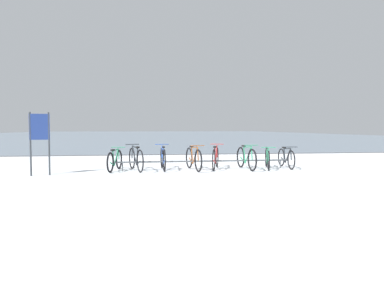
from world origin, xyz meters
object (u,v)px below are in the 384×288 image
at_px(bicycle_1, 136,159).
at_px(bicycle_6, 267,159).
at_px(bicycle_7, 286,158).
at_px(info_sign, 40,133).
at_px(bicycle_3, 194,159).
at_px(bicycle_5, 246,158).
at_px(bicycle_0, 115,160).
at_px(bicycle_2, 163,158).
at_px(bicycle_4, 216,158).

bearing_deg(bicycle_1, bicycle_6, -0.78).
relative_size(bicycle_7, info_sign, 0.88).
height_order(bicycle_3, bicycle_7, bicycle_3).
xyz_separation_m(bicycle_1, bicycle_7, (5.13, 0.08, -0.04)).
distance_m(bicycle_3, bicycle_5, 1.77).
relative_size(bicycle_5, bicycle_6, 1.07).
relative_size(bicycle_0, bicycle_3, 0.91).
bearing_deg(bicycle_5, bicycle_3, 178.60).
distance_m(bicycle_2, bicycle_7, 4.25).
bearing_deg(bicycle_3, bicycle_2, 170.35).
distance_m(bicycle_3, bicycle_4, 0.78).
bearing_deg(bicycle_2, bicycle_5, -4.39).
bearing_deg(bicycle_1, bicycle_5, -1.77).
xyz_separation_m(bicycle_4, info_sign, (-5.36, -0.83, 0.86)).
bearing_deg(bicycle_5, info_sign, -174.29).
xyz_separation_m(bicycle_2, bicycle_4, (1.76, -0.01, -0.00)).
relative_size(bicycle_4, bicycle_6, 0.98).
distance_m(bicycle_0, bicycle_7, 5.80).
bearing_deg(bicycle_5, bicycle_4, 168.80).
bearing_deg(bicycle_4, bicycle_0, -179.94).
bearing_deg(bicycle_3, bicycle_5, -1.40).
distance_m(bicycle_4, bicycle_5, 1.02).
relative_size(bicycle_2, bicycle_6, 1.00).
distance_m(bicycle_1, bicycle_7, 5.13).
bearing_deg(bicycle_3, bicycle_6, 0.22).
xyz_separation_m(bicycle_0, info_sign, (-2.04, -0.83, 0.90)).
bearing_deg(bicycle_2, bicycle_7, -0.32).
bearing_deg(bicycle_5, bicycle_7, 7.24).
xyz_separation_m(bicycle_3, bicycle_7, (3.25, 0.15, -0.03)).
relative_size(bicycle_2, bicycle_4, 1.01).
xyz_separation_m(bicycle_3, info_sign, (-4.59, -0.68, 0.86)).
height_order(bicycle_2, info_sign, info_sign).
xyz_separation_m(bicycle_0, bicycle_2, (1.55, 0.02, 0.04)).
bearing_deg(bicycle_6, bicycle_3, -179.78).
height_order(bicycle_5, info_sign, info_sign).
bearing_deg(bicycle_6, bicycle_4, 175.28).
bearing_deg(info_sign, bicycle_1, 15.42).
relative_size(bicycle_1, bicycle_5, 0.94).
relative_size(bicycle_5, info_sign, 0.97).
distance_m(bicycle_3, bicycle_7, 3.26).
distance_m(bicycle_3, bicycle_6, 2.53).
distance_m(bicycle_4, bicycle_6, 1.77).
height_order(bicycle_3, bicycle_6, bicycle_3).
bearing_deg(bicycle_1, bicycle_3, -2.13).
relative_size(bicycle_2, info_sign, 0.91).
bearing_deg(bicycle_7, info_sign, -174.00).
height_order(bicycle_1, bicycle_5, bicycle_1).
bearing_deg(bicycle_3, bicycle_1, 177.87).
bearing_deg(bicycle_6, bicycle_1, 179.22).
height_order(bicycle_0, bicycle_6, bicycle_6).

